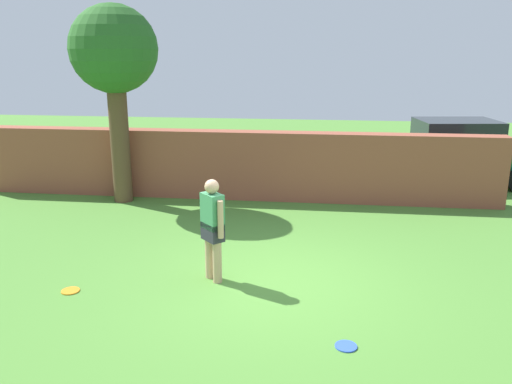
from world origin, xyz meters
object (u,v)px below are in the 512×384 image
object	(u,v)px
tree	(114,55)
car	(455,152)
frisbee_blue	(346,346)
person	(213,225)
frisbee_orange	(70,291)

from	to	relation	value
tree	car	world-z (taller)	tree
car	frisbee_blue	distance (m)	9.15
person	frisbee_orange	bearing A→B (deg)	-115.54
person	frisbee_orange	size ratio (longest dim) A/B	6.00
tree	car	size ratio (longest dim) A/B	1.02
person	car	bearing A→B (deg)	99.08
tree	person	bearing A→B (deg)	-53.53
car	frisbee_orange	distance (m)	10.43
tree	person	size ratio (longest dim) A/B	2.77
car	frisbee_orange	world-z (taller)	car
person	car	distance (m)	8.55
tree	person	world-z (taller)	tree
frisbee_orange	car	bearing A→B (deg)	46.42
person	car	size ratio (longest dim) A/B	0.37
person	car	world-z (taller)	car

